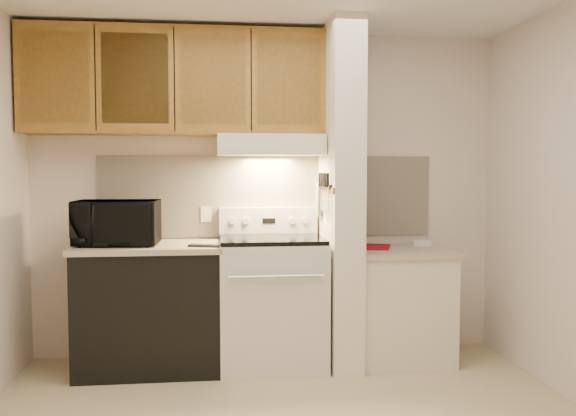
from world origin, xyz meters
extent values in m
cube|color=silver|center=(0.00, 1.50, 1.25)|extent=(3.60, 2.50, 0.02)
cube|color=#F5EACD|center=(0.00, 1.49, 1.24)|extent=(2.60, 0.02, 0.63)
cube|color=silver|center=(0.00, 1.16, 0.46)|extent=(0.76, 0.65, 0.92)
cube|color=black|center=(0.00, 0.84, 0.50)|extent=(0.50, 0.01, 0.30)
cylinder|color=silver|center=(0.00, 0.80, 0.72)|extent=(0.65, 0.02, 0.02)
cube|color=black|center=(0.00, 1.16, 0.94)|extent=(0.74, 0.64, 0.03)
cube|color=silver|center=(0.00, 1.44, 1.05)|extent=(0.76, 0.08, 0.20)
cube|color=black|center=(0.00, 1.40, 1.05)|extent=(0.10, 0.01, 0.04)
cylinder|color=silver|center=(-0.28, 1.40, 1.05)|extent=(0.05, 0.02, 0.05)
cylinder|color=silver|center=(-0.18, 1.40, 1.05)|extent=(0.05, 0.02, 0.05)
cylinder|color=silver|center=(0.18, 1.40, 1.05)|extent=(0.05, 0.02, 0.05)
cylinder|color=silver|center=(0.28, 1.40, 1.05)|extent=(0.05, 0.02, 0.05)
cube|color=black|center=(-0.88, 1.17, 0.43)|extent=(1.00, 0.63, 0.87)
cube|color=#BAAB97|center=(-0.88, 1.17, 0.89)|extent=(1.04, 0.67, 0.04)
cube|color=black|center=(-0.48, 0.97, 0.92)|extent=(0.24, 0.14, 0.02)
cylinder|color=#236B5E|center=(-1.16, 1.39, 0.96)|extent=(0.09, 0.09, 0.10)
cube|color=silver|center=(-0.48, 1.48, 1.10)|extent=(0.08, 0.01, 0.12)
imported|color=black|center=(-1.10, 1.15, 1.07)|extent=(0.59, 0.41, 0.32)
cube|color=white|center=(0.51, 1.15, 1.25)|extent=(0.22, 0.70, 2.50)
cube|color=olive|center=(0.39, 1.15, 1.30)|extent=(0.01, 0.70, 0.04)
cube|color=black|center=(0.39, 1.10, 1.32)|extent=(0.02, 0.42, 0.04)
cube|color=silver|center=(0.38, 0.94, 1.22)|extent=(0.01, 0.03, 0.16)
cylinder|color=black|center=(0.38, 0.95, 1.37)|extent=(0.02, 0.02, 0.10)
cube|color=silver|center=(0.38, 1.02, 1.21)|extent=(0.01, 0.04, 0.18)
cylinder|color=black|center=(0.38, 1.03, 1.37)|extent=(0.02, 0.02, 0.10)
cube|color=silver|center=(0.38, 1.10, 1.20)|extent=(0.01, 0.04, 0.20)
cylinder|color=black|center=(0.38, 1.09, 1.37)|extent=(0.02, 0.02, 0.10)
cube|color=silver|center=(0.38, 1.17, 1.22)|extent=(0.01, 0.04, 0.16)
cylinder|color=black|center=(0.38, 1.17, 1.37)|extent=(0.02, 0.02, 0.10)
cube|color=silver|center=(0.38, 1.25, 1.21)|extent=(0.01, 0.04, 0.18)
cylinder|color=black|center=(0.38, 1.27, 1.37)|extent=(0.02, 0.02, 0.10)
cube|color=gray|center=(0.38, 1.32, 1.22)|extent=(0.03, 0.11, 0.25)
cube|color=silver|center=(0.97, 1.15, 0.40)|extent=(0.70, 0.60, 0.81)
cube|color=#BAAB97|center=(0.97, 1.15, 0.83)|extent=(0.74, 0.64, 0.04)
cube|color=maroon|center=(0.79, 1.25, 0.86)|extent=(0.33, 0.39, 0.01)
cube|color=white|center=(1.19, 1.33, 0.87)|extent=(0.16, 0.11, 0.04)
cube|color=silver|center=(0.00, 1.28, 1.62)|extent=(0.78, 0.44, 0.15)
cube|color=silver|center=(0.00, 1.07, 1.58)|extent=(0.78, 0.04, 0.06)
cube|color=olive|center=(-0.69, 1.32, 2.08)|extent=(2.18, 0.33, 0.77)
cube|color=olive|center=(-1.51, 1.17, 2.08)|extent=(0.46, 0.01, 0.63)
cube|color=black|center=(-1.23, 1.16, 2.08)|extent=(0.01, 0.01, 0.73)
cube|color=olive|center=(-0.96, 1.17, 2.08)|extent=(0.46, 0.01, 0.63)
cube|color=black|center=(-0.69, 1.16, 2.08)|extent=(0.01, 0.01, 0.73)
cube|color=olive|center=(-0.42, 1.17, 2.08)|extent=(0.46, 0.01, 0.63)
cube|color=black|center=(-0.14, 1.16, 2.08)|extent=(0.01, 0.01, 0.73)
cube|color=olive|center=(0.13, 1.17, 2.08)|extent=(0.46, 0.01, 0.63)
camera|label=1|loc=(-0.40, -3.26, 1.44)|focal=38.00mm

